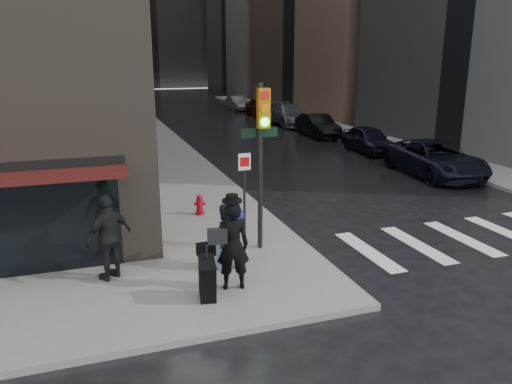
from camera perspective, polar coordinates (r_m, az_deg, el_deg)
ground at (r=12.03m, az=0.57°, el=-10.53°), size 140.00×140.00×0.00m
sidewalk_left at (r=37.73m, az=-13.25°, el=7.11°), size 4.00×50.00×0.15m
sidewalk_right at (r=41.27m, az=5.90°, el=8.12°), size 3.00×50.00×0.15m
crosswalk at (r=16.62m, az=24.60°, el=-4.48°), size 8.50×3.00×0.01m
bldg_right_far at (r=74.70m, az=4.98°, el=20.93°), size 22.00×20.00×25.00m
man_overcoat at (r=11.07m, az=-3.29°, el=-6.73°), size 1.31×1.09×2.24m
man_jeans at (r=12.24m, az=-3.72°, el=-5.07°), size 1.20×0.69×1.66m
man_greycoat at (r=12.10m, az=-16.46°, el=-4.94°), size 1.29×1.10×2.07m
traffic_light at (r=12.91m, az=0.48°, el=5.35°), size 1.11×0.48×4.43m
fire_hydrant at (r=16.59m, az=-6.44°, el=-1.55°), size 0.38×0.29×0.67m
parked_car_0 at (r=23.74m, az=19.76°, el=3.62°), size 3.02×5.78×1.56m
parked_car_1 at (r=28.53m, az=12.76°, el=5.89°), size 1.97×4.35×1.45m
parked_car_2 at (r=33.44m, az=7.06°, el=7.53°), size 1.73×4.54×1.48m
parked_car_3 at (r=38.87m, az=3.80°, el=8.81°), size 2.51×5.67×1.62m
parked_car_4 at (r=44.21m, az=0.59°, el=9.64°), size 2.03×4.81×1.62m
parked_car_5 at (r=49.63m, az=-2.12°, el=10.12°), size 1.46×4.17×1.37m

